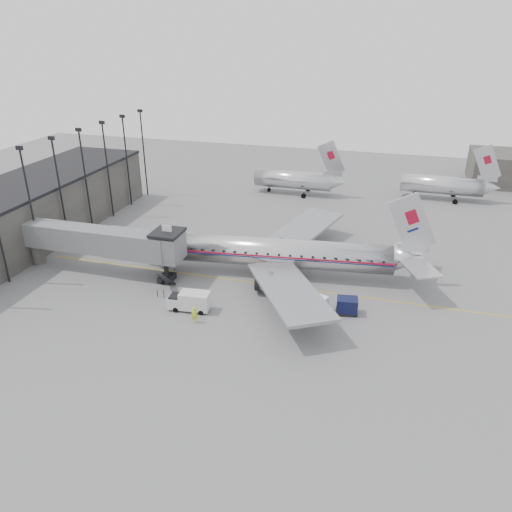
{
  "coord_description": "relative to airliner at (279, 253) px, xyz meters",
  "views": [
    {
      "loc": [
        15.96,
        -45.21,
        28.14
      ],
      "look_at": [
        1.05,
        6.79,
        3.2
      ],
      "focal_mm": 35.0,
      "sensor_mm": 36.0,
      "label": 1
    }
  ],
  "objects": [
    {
      "name": "apron_line",
      "position": [
        -0.29,
        -3.08,
        -2.89
      ],
      "size": [
        60.0,
        0.15,
        0.01
      ],
      "primitive_type": "cube",
      "rotation": [
        0.0,
        0.0,
        1.57
      ],
      "color": "gold",
      "rests_on": "ground"
    },
    {
      "name": "floodlight_masts",
      "position": [
        -30.79,
        3.92,
        5.47
      ],
      "size": [
        0.9,
        42.25,
        15.25
      ],
      "color": "black",
      "rests_on": "ground"
    },
    {
      "name": "baggage_cart_white",
      "position": [
        6.1,
        -7.35,
        -2.0
      ],
      "size": [
        2.62,
        2.35,
        1.69
      ],
      "rotation": [
        0.0,
        0.0,
        -0.41
      ],
      "color": "white",
      "rests_on": "ground"
    },
    {
      "name": "airliner",
      "position": [
        0.0,
        0.0,
        0.0
      ],
      "size": [
        36.29,
        33.46,
        11.5
      ],
      "rotation": [
        0.0,
        0.0,
        0.12
      ],
      "color": "silver",
      "rests_on": "ground"
    },
    {
      "name": "ground",
      "position": [
        -3.29,
        -9.08,
        -2.89
      ],
      "size": [
        160.0,
        160.0,
        0.0
      ],
      "primitive_type": "plane",
      "color": "slate",
      "rests_on": "ground"
    },
    {
      "name": "distant_aircraft_mid",
      "position": [
        20.91,
        36.92,
        -0.16
      ],
      "size": [
        16.39,
        3.2,
        10.26
      ],
      "color": "silver",
      "rests_on": "ground"
    },
    {
      "name": "jet_bridge",
      "position": [
        -19.96,
        -5.42,
        1.29
      ],
      "size": [
        21.0,
        6.2,
        7.1
      ],
      "color": "#5D6062",
      "rests_on": "ground"
    },
    {
      "name": "service_van",
      "position": [
        -7.21,
        -11.09,
        -1.76
      ],
      "size": [
        4.69,
        2.13,
        2.15
      ],
      "rotation": [
        0.0,
        0.0,
        0.08
      ],
      "color": "silver",
      "rests_on": "ground"
    },
    {
      "name": "ramp_worker",
      "position": [
        -5.71,
        -13.36,
        -1.97
      ],
      "size": [
        0.79,
        0.67,
        1.85
      ],
      "primitive_type": "imported",
      "rotation": [
        0.0,
        0.0,
        0.4
      ],
      "color": "#C8E31A",
      "rests_on": "ground"
    },
    {
      "name": "terminal",
      "position": [
        -37.29,
        0.92,
        1.11
      ],
      "size": [
        12.0,
        46.0,
        8.0
      ],
      "primitive_type": "cube",
      "color": "#3C3A37",
      "rests_on": "ground"
    },
    {
      "name": "distant_aircraft_near",
      "position": [
        -5.09,
        32.92,
        -0.16
      ],
      "size": [
        16.39,
        3.2,
        10.26
      ],
      "color": "silver",
      "rests_on": "ground"
    },
    {
      "name": "baggage_cart_navy",
      "position": [
        9.31,
        -7.08,
        -1.93
      ],
      "size": [
        2.51,
        2.04,
        1.8
      ],
      "rotation": [
        0.0,
        0.0,
        0.14
      ],
      "color": "#0D1237",
      "rests_on": "ground"
    }
  ]
}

